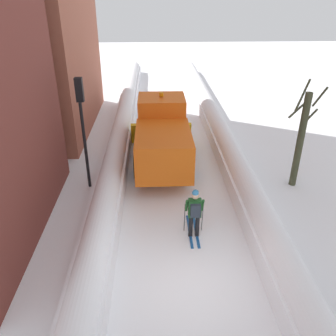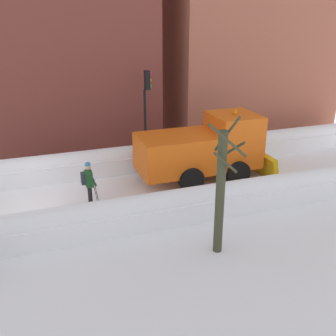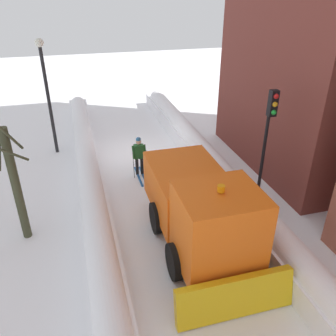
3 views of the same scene
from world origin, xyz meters
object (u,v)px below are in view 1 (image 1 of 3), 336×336
object	(u,v)px
plow_truck	(162,136)
skier	(195,211)
bare_tree_near	(301,138)
traffic_light_pole	(82,113)

from	to	relation	value
plow_truck	skier	distance (m)	5.42
skier	plow_truck	bearing A→B (deg)	99.52
bare_tree_near	traffic_light_pole	bearing A→B (deg)	178.04
plow_truck	skier	size ratio (longest dim) A/B	3.31
skier	traffic_light_pole	bearing A→B (deg)	138.24
traffic_light_pole	plow_truck	bearing A→B (deg)	28.95
skier	bare_tree_near	xyz separation A→B (m)	(4.59, 3.30, 1.13)
plow_truck	skier	bearing A→B (deg)	-80.48
bare_tree_near	skier	bearing A→B (deg)	-144.30
plow_truck	bare_tree_near	bearing A→B (deg)	-20.30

